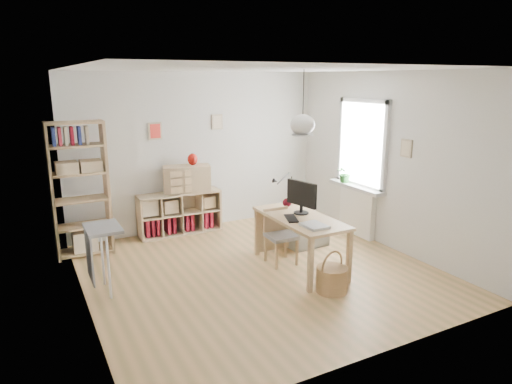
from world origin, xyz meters
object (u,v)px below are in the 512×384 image
cube_shelf (178,216)px  storage_chest (303,231)px  monitor (302,196)px  chair (280,232)px  drawer_chest (187,179)px  desk (300,223)px  tall_bookshelf (79,184)px

cube_shelf → storage_chest: (1.60, -1.46, -0.08)m
storage_chest → monitor: (-0.49, -0.66, 0.79)m
chair → drawer_chest: size_ratio=1.01×
desk → monitor: 0.38m
cube_shelf → storage_chest: cube_shelf is taller
desk → tall_bookshelf: bearing=143.0°
storage_chest → monitor: size_ratio=1.44×
desk → cube_shelf: 2.48m
tall_bookshelf → drawer_chest: bearing=7.9°
desk → drawer_chest: size_ratio=1.92×
monitor → desk: bearing=-139.2°
desk → cube_shelf: size_ratio=1.07×
chair → monitor: 0.63m
desk → tall_bookshelf: tall_bookshelf is taller
chair → monitor: (0.24, -0.19, 0.56)m
monitor → chair: bearing=129.3°
desk → tall_bookshelf: (-2.59, 1.95, 0.43)m
cube_shelf → monitor: 2.49m
cube_shelf → tall_bookshelf: bearing=-169.8°
drawer_chest → desk: bearing=-53.8°
monitor → cube_shelf: bearing=105.7°
tall_bookshelf → drawer_chest: (1.73, 0.24, -0.15)m
cube_shelf → chair: size_ratio=1.77×
storage_chest → monitor: 1.13m
chair → drawer_chest: drawer_chest is taller
tall_bookshelf → storage_chest: (3.16, -1.17, -0.87)m
storage_chest → drawer_chest: 2.14m
cube_shelf → monitor: bearing=-62.2°
tall_bookshelf → chair: bearing=-33.9°
desk → storage_chest: desk is taller
chair → storage_chest: bearing=35.2°
tall_bookshelf → drawer_chest: 1.75m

